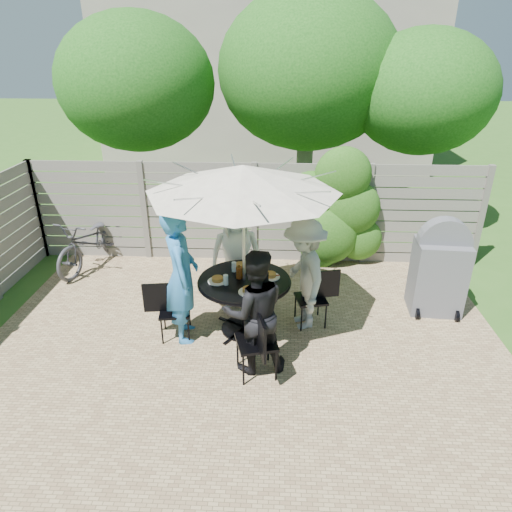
{
  "coord_description": "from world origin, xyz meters",
  "views": [
    {
      "loc": [
        0.41,
        -4.75,
        3.69
      ],
      "look_at": [
        0.14,
        0.86,
        1.07
      ],
      "focal_mm": 32.0,
      "sensor_mm": 36.0,
      "label": 1
    }
  ],
  "objects_px": {
    "plate_left": "(218,280)",
    "person_left": "(181,276)",
    "person_back": "(236,254)",
    "glass_left": "(226,280)",
    "patio_table": "(244,295)",
    "chair_front": "(257,355)",
    "plate_right": "(270,276)",
    "plate_extra": "(261,287)",
    "chair_right": "(311,309)",
    "coffee_cup": "(249,268)",
    "glass_back": "(234,267)",
    "chair_back": "(236,282)",
    "umbrella": "(243,179)",
    "chair_left": "(175,321)",
    "syrup_jug": "(239,273)",
    "plate_back": "(240,266)",
    "bicycle": "(92,241)",
    "glass_front": "(255,283)",
    "person_front": "(255,313)",
    "bbq_grill": "(439,270)",
    "person_right": "(304,274)",
    "plate_front": "(248,291)"
  },
  "relations": [
    {
      "from": "chair_left",
      "to": "plate_extra",
      "type": "height_order",
      "value": "plate_extra"
    },
    {
      "from": "chair_right",
      "to": "chair_front",
      "type": "bearing_deg",
      "value": 45.12
    },
    {
      "from": "plate_left",
      "to": "plate_right",
      "type": "relative_size",
      "value": 1.0
    },
    {
      "from": "plate_left",
      "to": "person_left",
      "type": "bearing_deg",
      "value": -167.36
    },
    {
      "from": "syrup_jug",
      "to": "chair_front",
      "type": "bearing_deg",
      "value": -73.94
    },
    {
      "from": "chair_back",
      "to": "person_right",
      "type": "xyz_separation_m",
      "value": [
        1.02,
        -0.76,
        0.55
      ]
    },
    {
      "from": "plate_back",
      "to": "plate_front",
      "type": "distance_m",
      "value": 0.72
    },
    {
      "from": "bbq_grill",
      "to": "person_front",
      "type": "bearing_deg",
      "value": -146.67
    },
    {
      "from": "person_right",
      "to": "chair_left",
      "type": "bearing_deg",
      "value": -90.04
    },
    {
      "from": "chair_back",
      "to": "person_left",
      "type": "distance_m",
      "value": 1.44
    },
    {
      "from": "person_back",
      "to": "coffee_cup",
      "type": "relative_size",
      "value": 13.55
    },
    {
      "from": "chair_left",
      "to": "plate_front",
      "type": "bearing_deg",
      "value": -15.89
    },
    {
      "from": "person_back",
      "to": "person_front",
      "type": "xyz_separation_m",
      "value": [
        0.36,
        -1.62,
        -0.01
      ]
    },
    {
      "from": "chair_right",
      "to": "bicycle",
      "type": "height_order",
      "value": "bicycle"
    },
    {
      "from": "bicycle",
      "to": "bbq_grill",
      "type": "distance_m",
      "value": 5.84
    },
    {
      "from": "patio_table",
      "to": "chair_front",
      "type": "distance_m",
      "value": 1.01
    },
    {
      "from": "coffee_cup",
      "to": "glass_back",
      "type": "bearing_deg",
      "value": -178.3
    },
    {
      "from": "person_back",
      "to": "glass_left",
      "type": "distance_m",
      "value": 0.97
    },
    {
      "from": "coffee_cup",
      "to": "bbq_grill",
      "type": "distance_m",
      "value": 2.8
    },
    {
      "from": "plate_back",
      "to": "glass_left",
      "type": "bearing_deg",
      "value": -106.54
    },
    {
      "from": "chair_front",
      "to": "glass_back",
      "type": "xyz_separation_m",
      "value": [
        -0.37,
        1.17,
        0.6
      ]
    },
    {
      "from": "plate_back",
      "to": "plate_left",
      "type": "distance_m",
      "value": 0.51
    },
    {
      "from": "chair_left",
      "to": "person_right",
      "type": "bearing_deg",
      "value": 4.61
    },
    {
      "from": "chair_back",
      "to": "coffee_cup",
      "type": "distance_m",
      "value": 0.97
    },
    {
      "from": "plate_back",
      "to": "glass_front",
      "type": "bearing_deg",
      "value": -67.75
    },
    {
      "from": "patio_table",
      "to": "person_left",
      "type": "xyz_separation_m",
      "value": [
        -0.81,
        -0.18,
        0.37
      ]
    },
    {
      "from": "plate_right",
      "to": "plate_extra",
      "type": "height_order",
      "value": "same"
    },
    {
      "from": "person_back",
      "to": "person_front",
      "type": "distance_m",
      "value": 1.66
    },
    {
      "from": "chair_right",
      "to": "plate_extra",
      "type": "relative_size",
      "value": 3.52
    },
    {
      "from": "chair_left",
      "to": "plate_front",
      "type": "distance_m",
      "value": 1.18
    },
    {
      "from": "person_left",
      "to": "glass_left",
      "type": "bearing_deg",
      "value": -100.42
    },
    {
      "from": "person_back",
      "to": "umbrella",
      "type": "bearing_deg",
      "value": -90.0
    },
    {
      "from": "chair_right",
      "to": "bicycle",
      "type": "relative_size",
      "value": 0.46
    },
    {
      "from": "glass_front",
      "to": "bicycle",
      "type": "height_order",
      "value": "bicycle"
    },
    {
      "from": "chair_back",
      "to": "plate_right",
      "type": "bearing_deg",
      "value": 14.26
    },
    {
      "from": "chair_front",
      "to": "chair_back",
      "type": "bearing_deg",
      "value": -2.33
    },
    {
      "from": "plate_left",
      "to": "plate_extra",
      "type": "relative_size",
      "value": 1.08
    },
    {
      "from": "umbrella",
      "to": "plate_back",
      "type": "xyz_separation_m",
      "value": [
        -0.08,
        0.35,
        -1.36
      ]
    },
    {
      "from": "chair_left",
      "to": "coffee_cup",
      "type": "relative_size",
      "value": 7.04
    },
    {
      "from": "person_right",
      "to": "bbq_grill",
      "type": "distance_m",
      "value": 2.07
    },
    {
      "from": "chair_front",
      "to": "syrup_jug",
      "type": "distance_m",
      "value": 1.19
    },
    {
      "from": "chair_front",
      "to": "plate_extra",
      "type": "height_order",
      "value": "chair_front"
    },
    {
      "from": "patio_table",
      "to": "chair_front",
      "type": "xyz_separation_m",
      "value": [
        0.21,
        -0.94,
        -0.28
      ]
    },
    {
      "from": "plate_back",
      "to": "glass_left",
      "type": "height_order",
      "value": "glass_left"
    },
    {
      "from": "chair_right",
      "to": "plate_right",
      "type": "distance_m",
      "value": 0.84
    },
    {
      "from": "plate_right",
      "to": "glass_left",
      "type": "bearing_deg",
      "value": -157.75
    },
    {
      "from": "patio_table",
      "to": "chair_back",
      "type": "height_order",
      "value": "chair_back"
    },
    {
      "from": "chair_back",
      "to": "chair_front",
      "type": "height_order",
      "value": "chair_front"
    },
    {
      "from": "plate_back",
      "to": "bicycle",
      "type": "xyz_separation_m",
      "value": [
        -2.81,
        1.59,
        -0.36
      ]
    },
    {
      "from": "syrup_jug",
      "to": "bicycle",
      "type": "relative_size",
      "value": 0.09
    }
  ]
}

